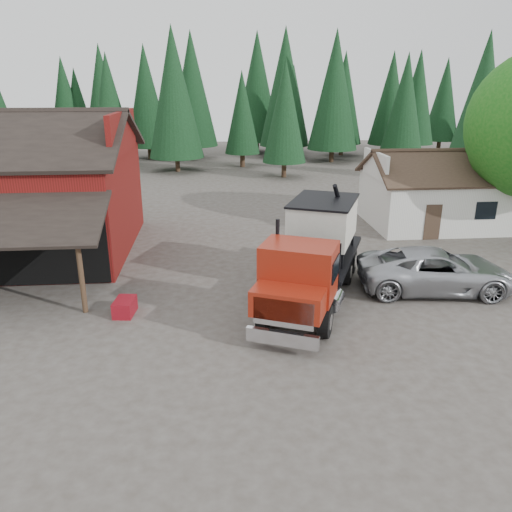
{
  "coord_description": "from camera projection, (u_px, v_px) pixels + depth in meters",
  "views": [
    {
      "loc": [
        -0.59,
        -15.77,
        8.34
      ],
      "look_at": [
        1.04,
        2.88,
        1.8
      ],
      "focal_mm": 35.0,
      "sensor_mm": 36.0,
      "label": 1
    }
  ],
  "objects": [
    {
      "name": "ground",
      "position": [
        234.0,
        332.0,
        17.63
      ],
      "size": [
        120.0,
        120.0,
        0.0
      ],
      "primitive_type": "plane",
      "color": "#423B34",
      "rests_on": "ground"
    },
    {
      "name": "red_barn",
      "position": [
        7.0,
        201.0,
        25.15
      ],
      "size": [
        12.8,
        13.63,
        7.18
      ],
      "color": "maroon",
      "rests_on": "ground"
    },
    {
      "name": "farmhouse",
      "position": [
        437.0,
        198.0,
        30.37
      ],
      "size": [
        8.6,
        6.42,
        4.65
      ],
      "color": "silver",
      "rests_on": "ground"
    },
    {
      "name": "conifer_backdrop",
      "position": [
        217.0,
        159.0,
        57.13
      ],
      "size": [
        76.0,
        16.0,
        16.0
      ],
      "primitive_type": null,
      "color": "black",
      "rests_on": "ground"
    },
    {
      "name": "near_pine_b",
      "position": [
        285.0,
        111.0,
        44.4
      ],
      "size": [
        3.96,
        3.96,
        10.4
      ],
      "color": "#382619",
      "rests_on": "ground"
    },
    {
      "name": "near_pine_c",
      "position": [
        482.0,
        101.0,
        41.61
      ],
      "size": [
        4.84,
        4.84,
        12.4
      ],
      "color": "#382619",
      "rests_on": "ground"
    },
    {
      "name": "near_pine_d",
      "position": [
        174.0,
        93.0,
        46.84
      ],
      "size": [
        5.28,
        5.28,
        13.4
      ],
      "color": "#382619",
      "rests_on": "ground"
    },
    {
      "name": "feed_truck",
      "position": [
        315.0,
        250.0,
        19.8
      ],
      "size": [
        6.07,
        9.79,
        4.32
      ],
      "rotation": [
        0.0,
        0.0,
        -0.4
      ],
      "color": "black",
      "rests_on": "ground"
    },
    {
      "name": "silver_car",
      "position": [
        436.0,
        270.0,
        20.86
      ],
      "size": [
        6.72,
        3.67,
        1.78
      ],
      "primitive_type": "imported",
      "rotation": [
        0.0,
        0.0,
        1.46
      ],
      "color": "#ABADB3",
      "rests_on": "ground"
    },
    {
      "name": "equip_box",
      "position": [
        125.0,
        307.0,
        18.86
      ],
      "size": [
        0.82,
        1.17,
        0.6
      ],
      "primitive_type": "cube",
      "rotation": [
        0.0,
        0.0,
        -0.12
      ],
      "color": "maroon",
      "rests_on": "ground"
    }
  ]
}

